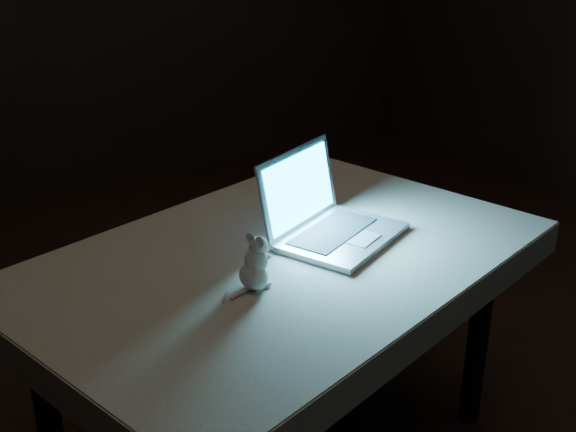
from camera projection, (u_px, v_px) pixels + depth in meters
table at (282, 364)px, 2.00m from camera, size 1.42×1.11×0.67m
tablecloth at (285, 278)px, 1.83m from camera, size 1.58×1.33×0.09m
laptop at (343, 200)px, 1.89m from camera, size 0.43×0.40×0.23m
plush_mouse at (253, 263)px, 1.66m from camera, size 0.12×0.12×0.13m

